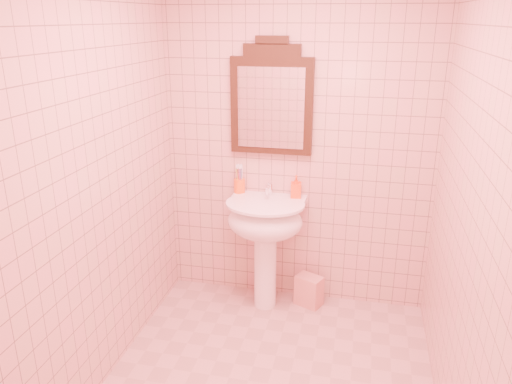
% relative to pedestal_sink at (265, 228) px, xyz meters
% --- Properties ---
extents(floor, '(2.20, 2.20, 0.00)m').
position_rel_pedestal_sink_xyz_m(floor, '(0.20, -0.87, -0.66)').
color(floor, tan).
rests_on(floor, ground).
extents(back_wall, '(2.00, 0.02, 2.50)m').
position_rel_pedestal_sink_xyz_m(back_wall, '(0.20, 0.23, 0.59)').
color(back_wall, '#CFA690').
rests_on(back_wall, floor).
extents(pedestal_sink, '(0.58, 0.58, 0.86)m').
position_rel_pedestal_sink_xyz_m(pedestal_sink, '(0.00, 0.00, 0.00)').
color(pedestal_sink, white).
rests_on(pedestal_sink, floor).
extents(faucet, '(0.04, 0.16, 0.11)m').
position_rel_pedestal_sink_xyz_m(faucet, '(0.00, 0.14, 0.26)').
color(faucet, white).
rests_on(faucet, pedestal_sink).
extents(mirror, '(0.60, 0.06, 0.84)m').
position_rel_pedestal_sink_xyz_m(mirror, '(-0.00, 0.20, 0.91)').
color(mirror, black).
rests_on(mirror, back_wall).
extents(toothbrush_cup, '(0.08, 0.08, 0.20)m').
position_rel_pedestal_sink_xyz_m(toothbrush_cup, '(-0.24, 0.18, 0.26)').
color(toothbrush_cup, '#FF5C15').
rests_on(toothbrush_cup, pedestal_sink).
extents(soap_dispenser, '(0.09, 0.09, 0.17)m').
position_rel_pedestal_sink_xyz_m(soap_dispenser, '(0.20, 0.16, 0.29)').
color(soap_dispenser, '#EA4613').
rests_on(soap_dispenser, pedestal_sink).
extents(towel, '(0.24, 0.20, 0.24)m').
position_rel_pedestal_sink_xyz_m(towel, '(0.33, 0.09, -0.54)').
color(towel, tan).
rests_on(towel, floor).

